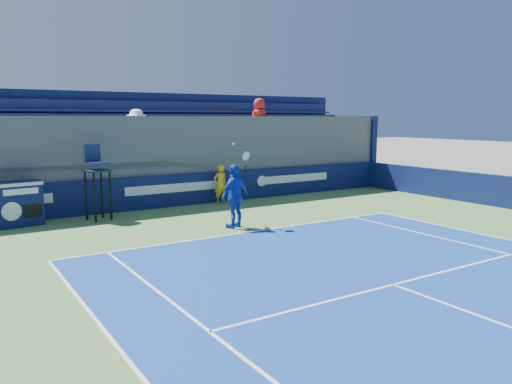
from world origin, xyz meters
TOP-DOWN VIEW (x-y plane):
  - ball_person at (1.62, 16.61)m, footprint 0.56×0.38m
  - back_hoarding at (0.00, 17.10)m, footprint 20.40×0.21m
  - match_clock at (-5.49, 16.46)m, footprint 1.41×0.89m
  - umpire_chair at (-3.19, 16.08)m, footprint 0.85×0.85m
  - tennis_player at (-0.01, 12.66)m, footprint 1.22×0.81m
  - stadium_seating at (-0.01, 19.15)m, footprint 21.00×4.05m

SIDE VIEW (x-z plane):
  - back_hoarding at x=0.00m, z-range 0.00..1.20m
  - match_clock at x=-5.49m, z-range 0.04..1.44m
  - ball_person at x=1.62m, z-range 0.01..1.54m
  - tennis_player at x=-0.01m, z-range -0.30..2.27m
  - umpire_chair at x=-3.19m, z-range 0.29..2.77m
  - stadium_seating at x=-0.01m, z-range -0.36..4.04m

